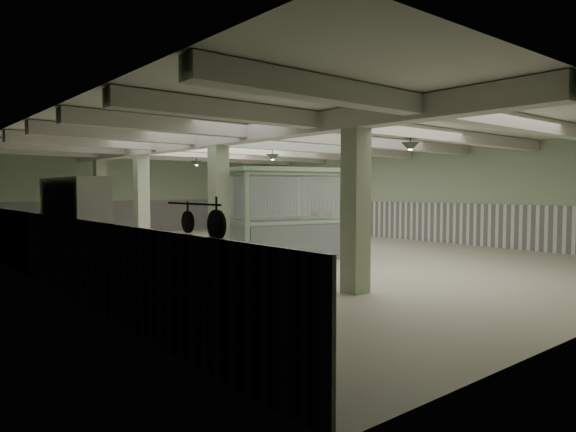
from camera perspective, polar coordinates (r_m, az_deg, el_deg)
floor at (r=16.28m, az=-2.03°, el=-4.13°), size 20.00×20.00×0.00m
ceiling at (r=16.23m, az=-2.05°, el=8.59°), size 14.00×20.00×0.02m
wall_back at (r=24.85m, az=-16.21°, el=2.38°), size 14.00×0.02×3.60m
wall_left at (r=13.13m, az=-27.09°, el=1.72°), size 0.02×20.00×3.60m
wall_right at (r=21.15m, az=13.21°, el=2.33°), size 0.02×20.00×3.60m
wainscot_left at (r=13.20m, az=-26.87°, el=-2.84°), size 0.05×19.90×1.50m
wainscot_right at (r=21.17m, az=13.14°, el=-0.51°), size 0.05×19.90×1.50m
wainscot_back at (r=24.86m, az=-16.15°, el=-0.04°), size 13.90×0.05×1.50m
girder at (r=14.83m, az=-9.82°, el=8.22°), size 0.45×19.90×0.40m
beam_a at (r=11.26m, az=22.23°, el=9.93°), size 13.90×0.35×0.32m
beam_b at (r=12.63m, az=12.06°, el=9.30°), size 13.90×0.35×0.32m
beam_c at (r=14.32m, az=4.11°, el=8.61°), size 13.90×0.35×0.32m
beam_d at (r=16.21m, az=-2.05°, el=7.96°), size 13.90×0.35×0.32m
beam_e at (r=18.25m, az=-6.86°, el=7.38°), size 13.90×0.35×0.32m
beam_f at (r=20.40m, az=-10.68°, el=6.89°), size 13.90×0.35×0.32m
beam_g at (r=22.61m, az=-13.75°, el=6.47°), size 13.90×0.35×0.32m
column_a at (r=10.01m, az=7.53°, el=1.72°), size 0.42×0.42×3.60m
column_b at (r=13.91m, az=-7.72°, el=2.07°), size 0.42×0.42×3.60m
column_c at (r=18.35m, az=-15.98°, el=2.20°), size 0.42×0.42×3.60m
column_d at (r=22.07m, az=-20.12°, el=2.25°), size 0.42×0.42×3.60m
hook_rail at (r=5.97m, az=-10.54°, el=1.33°), size 0.02×1.20×0.02m
pendant_front at (r=12.99m, az=13.43°, el=7.47°), size 0.44×0.44×0.22m
pendant_mid at (r=16.88m, az=-1.73°, el=6.50°), size 0.44×0.44×0.22m
pendant_back at (r=21.05m, az=-10.13°, el=5.76°), size 0.44×0.44×0.22m
prep_counter at (r=7.53m, az=-12.93°, el=-9.02°), size 0.84×4.79×0.91m
pitcher_near at (r=6.38m, az=-8.86°, el=-5.70°), size 0.24×0.27×0.31m
pitcher_far at (r=5.87m, az=-3.51°, el=-6.80°), size 0.19×0.21×0.24m
veg_colander at (r=8.60m, az=-15.88°, el=-3.85°), size 0.55×0.55×0.22m
orange_bowl at (r=8.49m, az=-17.17°, el=-4.40°), size 0.30×0.30×0.09m
skillet_near at (r=5.63m, az=-7.95°, el=-0.98°), size 0.04×0.33×0.33m
skillet_far at (r=6.19m, az=-11.07°, el=-0.65°), size 0.03×0.26×0.26m
walkin_cooler at (r=11.05m, az=-22.56°, el=-1.71°), size 0.96×2.52×2.31m
guard_booth at (r=15.18m, az=-1.22°, el=2.06°), size 3.76×3.37×2.62m
filing_cabinet at (r=16.55m, az=3.63°, el=-1.67°), size 0.60×0.72×1.34m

